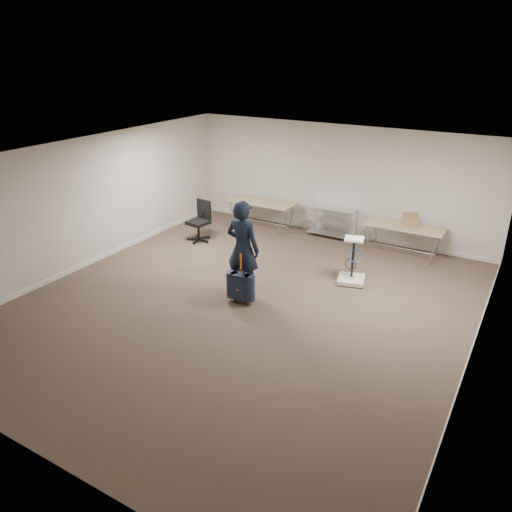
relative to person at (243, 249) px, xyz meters
The scene contains 10 objects.
ground 1.06m from the person, 54.05° to the right, with size 9.00×9.00×0.00m, color #483A2C.
room_shell 1.39m from the person, 75.33° to the left, with size 8.00×9.00×9.00m.
folding_table_left 3.95m from the person, 114.52° to the left, with size 1.80×0.75×0.73m.
folding_table_right 4.20m from the person, 58.85° to the left, with size 1.80×0.75×0.73m.
wire_shelf 3.88m from the person, 86.04° to the left, with size 1.22×0.47×0.80m.
person is the anchor object (origin of this frame).
suitcase 0.73m from the person, 65.02° to the right, with size 0.39×0.25×1.02m.
office_chair 3.22m from the person, 142.06° to the left, with size 0.62×0.62×1.02m.
equipment_cart 2.39m from the person, 42.92° to the left, with size 0.66×0.66×0.99m.
cardboard_box 4.30m from the person, 58.39° to the left, with size 0.36×0.27×0.27m, color olive.
Camera 1 is at (4.44, -7.13, 4.56)m, focal length 35.00 mm.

